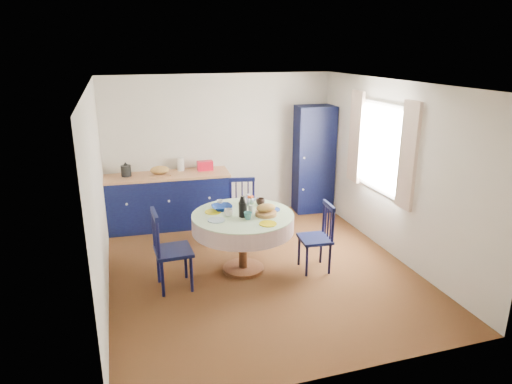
% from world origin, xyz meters
% --- Properties ---
extents(floor, '(4.50, 4.50, 0.00)m').
position_xyz_m(floor, '(0.00, 0.00, 0.00)').
color(floor, black).
rests_on(floor, ground).
extents(ceiling, '(4.50, 4.50, 0.00)m').
position_xyz_m(ceiling, '(0.00, 0.00, 2.50)').
color(ceiling, white).
rests_on(ceiling, wall_back).
extents(wall_back, '(4.00, 0.02, 2.50)m').
position_xyz_m(wall_back, '(0.00, 2.25, 1.25)').
color(wall_back, beige).
rests_on(wall_back, floor).
extents(wall_left, '(0.02, 4.50, 2.50)m').
position_xyz_m(wall_left, '(-2.00, 0.00, 1.25)').
color(wall_left, beige).
rests_on(wall_left, floor).
extents(wall_right, '(0.02, 4.50, 2.50)m').
position_xyz_m(wall_right, '(2.00, 0.00, 1.25)').
color(wall_right, beige).
rests_on(wall_right, floor).
extents(window, '(0.10, 1.74, 1.45)m').
position_xyz_m(window, '(1.95, 0.30, 1.52)').
color(window, white).
rests_on(window, wall_right).
extents(kitchen_counter, '(2.09, 0.76, 1.16)m').
position_xyz_m(kitchen_counter, '(-1.00, 1.96, 0.47)').
color(kitchen_counter, black).
rests_on(kitchen_counter, floor).
extents(pantry_cabinet, '(0.72, 0.55, 1.94)m').
position_xyz_m(pantry_cabinet, '(1.66, 2.00, 0.97)').
color(pantry_cabinet, black).
rests_on(pantry_cabinet, floor).
extents(dining_table, '(1.35, 1.35, 1.10)m').
position_xyz_m(dining_table, '(-0.22, 0.03, 0.69)').
color(dining_table, '#513017').
rests_on(dining_table, floor).
extents(chair_left, '(0.46, 0.48, 1.04)m').
position_xyz_m(chair_left, '(-1.23, -0.16, 0.53)').
color(chair_left, black).
rests_on(chair_left, floor).
extents(chair_far, '(0.52, 0.50, 0.99)m').
position_xyz_m(chair_far, '(0.04, 1.00, 0.50)').
color(chair_far, black).
rests_on(chair_far, floor).
extents(chair_right, '(0.44, 0.45, 0.94)m').
position_xyz_m(chair_right, '(0.75, -0.23, 0.48)').
color(chair_right, black).
rests_on(chair_right, floor).
extents(mug_a, '(0.12, 0.12, 0.09)m').
position_xyz_m(mug_a, '(-0.42, 0.02, 0.87)').
color(mug_a, silver).
rests_on(mug_a, dining_table).
extents(mug_b, '(0.11, 0.11, 0.10)m').
position_xyz_m(mug_b, '(-0.22, -0.18, 0.87)').
color(mug_b, '#327375').
rests_on(mug_b, dining_table).
extents(mug_c, '(0.12, 0.12, 0.10)m').
position_xyz_m(mug_c, '(0.10, 0.31, 0.87)').
color(mug_c, black).
rests_on(mug_c, dining_table).
extents(mug_d, '(0.10, 0.10, 0.09)m').
position_xyz_m(mug_d, '(-0.44, 0.42, 0.86)').
color(mug_d, silver).
rests_on(mug_d, dining_table).
extents(cobalt_bowl, '(0.28, 0.28, 0.07)m').
position_xyz_m(cobalt_bowl, '(-0.46, 0.26, 0.85)').
color(cobalt_bowl, navy).
rests_on(cobalt_bowl, dining_table).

